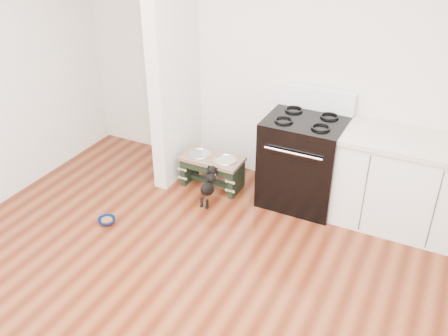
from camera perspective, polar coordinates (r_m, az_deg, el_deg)
room_shell at (r=2.86m, az=-7.95°, el=3.21°), size 5.00×5.00×5.00m
partition_wall at (r=5.20m, az=-5.76°, el=12.57°), size 0.15×0.80×2.70m
oven_range at (r=5.04m, az=9.04°, el=0.96°), size 0.76×0.69×1.14m
cabinet_run at (r=4.92m, az=19.92°, el=-1.73°), size 1.24×0.64×0.91m
dog_feeder at (r=5.32m, az=-1.35°, el=0.25°), size 0.65×0.35×0.37m
puppy at (r=5.07m, az=-1.76°, el=-1.91°), size 0.11×0.33×0.40m
floor_bowl at (r=5.01m, az=-13.25°, el=-5.89°), size 0.22×0.22×0.05m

